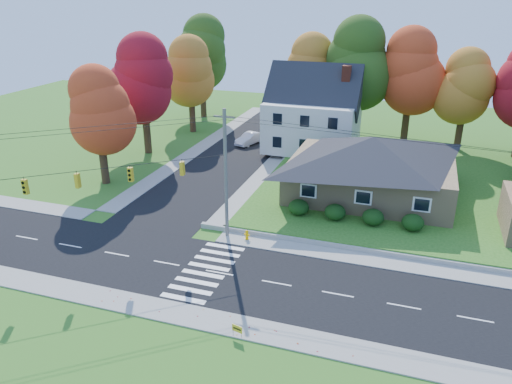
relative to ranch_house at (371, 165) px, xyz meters
The scene contains 21 objects.
ground 18.18m from the ranch_house, 116.57° to the right, with size 120.00×120.00×0.00m, color #3D7923.
road_main 18.18m from the ranch_house, 116.57° to the right, with size 90.00×8.00×0.02m, color black.
road_cross 19.15m from the ranch_house, 147.99° to the left, with size 8.00×44.00×0.02m, color black.
sidewalk_north 13.98m from the ranch_house, 126.03° to the right, with size 90.00×2.00×0.08m, color #9C9A90.
sidewalk_south 22.70m from the ranch_house, 110.85° to the right, with size 90.00×2.00×0.08m, color #9C9A90.
lawn 7.69m from the ranch_house, 45.00° to the left, with size 30.00×30.00×0.50m, color #3D7923.
ranch_house is the anchor object (origin of this frame).
colonial_house 14.46m from the ranch_house, 123.55° to the left, with size 10.40×8.40×9.60m.
hedge_row 6.57m from the ranch_house, 94.61° to the right, with size 10.70×1.70×1.27m.
traffic_infrastructure 16.87m from the ranch_house, 119.09° to the right, with size 38.10×10.66×10.00m.
tree_lot_0 21.20m from the ranch_house, 119.05° to the left, with size 6.72×6.72×12.51m.
tree_lot_1 18.58m from the ranch_house, 103.24° to the left, with size 7.84×7.84×14.60m.
tree_lot_2 18.99m from the ranch_house, 83.66° to the left, with size 7.28×7.28×13.56m.
tree_lot_3 19.29m from the ranch_house, 64.80° to the left, with size 6.16×6.16×11.47m.
tree_west_0 25.61m from the ranch_house, behind, with size 6.16×6.16×11.47m.
tree_west_1 27.18m from the ranch_house, 167.01° to the left, with size 7.28×7.28×13.56m.
tree_west_2 30.03m from the ranch_house, 147.38° to the left, with size 6.72×6.72×12.51m.
tree_west_3 36.60m from the ranch_house, 138.37° to the left, with size 7.84×7.84×14.60m.
white_car 20.59m from the ranch_house, 141.05° to the left, with size 1.48×4.25×1.40m, color silver.
fire_hydrant 13.73m from the ranch_house, 125.79° to the right, with size 0.46×0.36×0.81m.
yard_sign 22.52m from the ranch_house, 101.67° to the right, with size 0.64×0.18×0.82m.
Camera 1 is at (11.53, -26.70, 17.81)m, focal length 35.00 mm.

